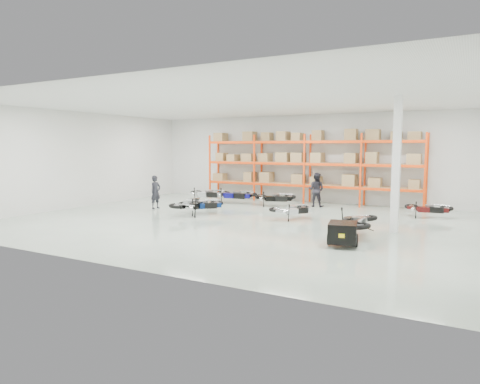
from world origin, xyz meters
The scene contains 14 objects.
room centered at (0.00, 0.00, 2.25)m, with size 18.00×18.00×18.00m.
pallet_rack centered at (0.00, 6.45, 2.26)m, with size 11.28×0.98×3.62m.
structural_column centered at (5.20, 0.50, 2.25)m, with size 0.25×0.25×4.50m, color white.
moto_blue_centre centered at (-2.65, 0.71, 0.52)m, with size 0.75×1.69×1.03m, color #081D51, non-canonical shape.
moto_silver_left centered at (1.23, 1.34, 0.48)m, with size 0.70×1.57×0.96m, color #B5B7BC, non-canonical shape.
moto_black_far_left centered at (-2.88, 0.28, 0.57)m, with size 0.82×1.85×1.13m, color black, non-canonical shape.
moto_touring_right centered at (4.23, -0.76, 0.59)m, with size 0.86×1.93×1.18m, color black, non-canonical shape.
trailer centered at (4.23, -2.36, 0.40)m, with size 0.96×1.69×0.69m.
moto_back_a centered at (-3.08, 4.42, 0.57)m, with size 0.83×1.87×1.14m, color #0D0B69, non-canonical shape.
moto_back_b centered at (-4.62, 4.24, 0.55)m, with size 0.81×1.81×1.11m, color #AEB2B8, non-canonical shape.
moto_back_c centered at (-0.92, 4.48, 0.53)m, with size 0.77×1.73×1.06m, color black, non-canonical shape.
moto_back_d centered at (5.93, 4.31, 0.48)m, with size 0.70×1.58×0.96m, color #440D0E, non-canonical shape.
person_left centered at (-5.46, 1.10, 0.77)m, with size 0.56×0.37×1.54m, color #22222A.
person_back centered at (0.90, 5.25, 0.82)m, with size 0.79×0.62×1.64m, color black.
Camera 1 is at (7.40, -14.35, 2.84)m, focal length 32.00 mm.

